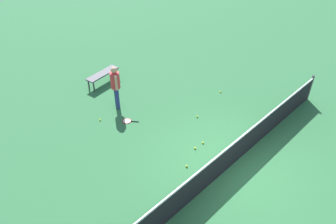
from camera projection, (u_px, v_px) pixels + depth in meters
ground_plane at (230, 166)px, 9.96m from camera, size 40.00×40.00×0.00m
court_net at (232, 154)px, 9.66m from camera, size 10.09×0.09×1.07m
player_near_side at (115, 84)px, 11.80m from camera, size 0.46×0.51×1.70m
tennis_racket_near_player at (128, 121)px, 11.69m from camera, size 0.50×0.56×0.03m
tennis_ball_near_player at (203, 143)px, 10.75m from camera, size 0.07×0.07×0.07m
tennis_ball_by_net at (220, 92)px, 13.16m from camera, size 0.07×0.07×0.07m
tennis_ball_midcourt at (187, 166)px, 9.91m from camera, size 0.07×0.07×0.07m
tennis_ball_baseline at (197, 117)px, 11.86m from camera, size 0.07×0.07×0.07m
tennis_ball_stray_left at (100, 120)px, 11.71m from camera, size 0.07×0.07×0.07m
tennis_ball_stray_right at (195, 148)px, 10.54m from camera, size 0.07×0.07×0.07m
courtside_bench at (103, 74)px, 13.50m from camera, size 1.54×0.60×0.48m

